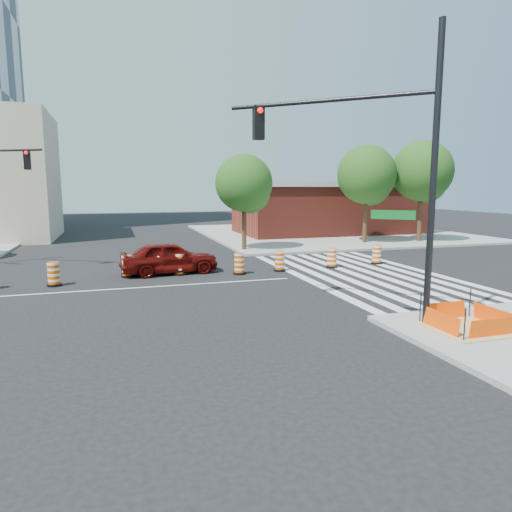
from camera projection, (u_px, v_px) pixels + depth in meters
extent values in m
plane|color=black|center=(129.00, 288.00, 18.87)|extent=(120.00, 120.00, 0.00)
cube|color=gray|center=(329.00, 233.00, 41.16)|extent=(22.00, 22.00, 0.15)
cube|color=silver|center=(303.00, 277.00, 21.17)|extent=(0.45, 13.50, 0.01)
cube|color=silver|center=(321.00, 276.00, 21.44)|extent=(0.45, 13.50, 0.01)
cube|color=silver|center=(338.00, 275.00, 21.70)|extent=(0.45, 13.50, 0.01)
cube|color=silver|center=(355.00, 274.00, 21.97)|extent=(0.45, 13.50, 0.01)
cube|color=silver|center=(371.00, 273.00, 22.23)|extent=(0.45, 13.50, 0.01)
cube|color=silver|center=(387.00, 272.00, 22.50)|extent=(0.45, 13.50, 0.01)
cube|color=silver|center=(403.00, 271.00, 22.76)|extent=(0.45, 13.50, 0.01)
cube|color=silver|center=(418.00, 270.00, 23.03)|extent=(0.45, 13.50, 0.01)
cube|color=silver|center=(129.00, 288.00, 18.87)|extent=(14.00, 0.12, 0.01)
cube|color=tan|center=(466.00, 328.00, 13.00)|extent=(2.20, 2.20, 0.05)
cube|color=#FF4A05|center=(492.00, 328.00, 12.12)|extent=(1.44, 0.02, 0.55)
cube|color=#FF4A05|center=(445.00, 311.00, 13.81)|extent=(1.44, 0.02, 0.55)
cube|color=#FF4A05|center=(441.00, 322.00, 12.70)|extent=(0.02, 1.44, 0.55)
cube|color=#FF4A05|center=(492.00, 317.00, 13.23)|extent=(0.02, 1.44, 0.55)
cylinder|color=black|center=(465.00, 325.00, 11.82)|extent=(0.04, 0.04, 0.90)
cylinder|color=black|center=(420.00, 308.00, 13.52)|extent=(0.04, 0.04, 0.90)
cylinder|color=black|center=(470.00, 303.00, 14.05)|extent=(0.04, 0.04, 0.90)
cube|color=maroon|center=(329.00, 210.00, 40.86)|extent=(16.00, 8.00, 4.20)
cube|color=gray|center=(330.00, 185.00, 40.51)|extent=(16.50, 8.50, 0.40)
imported|color=#4E0806|center=(169.00, 257.00, 22.05)|extent=(4.79, 2.30, 1.58)
cylinder|color=black|center=(433.00, 178.00, 12.83)|extent=(0.19, 0.19, 8.50)
cylinder|color=black|center=(326.00, 101.00, 13.80)|extent=(4.81, 4.37, 0.13)
cube|color=black|center=(259.00, 123.00, 14.81)|extent=(0.34, 0.30, 1.06)
sphere|color=#FF0C0C|center=(260.00, 110.00, 14.58)|extent=(0.19, 0.19, 0.19)
cube|color=#0C591E|center=(393.00, 215.00, 13.43)|extent=(0.97, 0.89, 0.27)
cube|color=black|center=(27.00, 160.00, 21.88)|extent=(0.30, 0.26, 0.93)
sphere|color=#FF0C0C|center=(26.00, 153.00, 21.66)|extent=(0.17, 0.17, 0.17)
cylinder|color=#382314|center=(244.00, 221.00, 29.53)|extent=(0.29, 0.29, 3.93)
sphere|color=#1E4D16|center=(244.00, 183.00, 29.16)|extent=(3.68, 3.68, 3.68)
sphere|color=#1E4D16|center=(249.00, 193.00, 29.64)|extent=(2.70, 2.70, 2.70)
sphere|color=#1E4D16|center=(239.00, 189.00, 28.94)|extent=(2.46, 2.46, 2.46)
cylinder|color=#382314|center=(365.00, 214.00, 33.33)|extent=(0.31, 0.31, 4.50)
sphere|color=#1E4D16|center=(367.00, 175.00, 32.91)|extent=(4.22, 4.22, 4.22)
sphere|color=#1E4D16|center=(370.00, 184.00, 33.44)|extent=(3.10, 3.10, 3.10)
sphere|color=#1E4D16|center=(363.00, 180.00, 32.68)|extent=(2.82, 2.82, 2.82)
cylinder|color=#382314|center=(420.00, 211.00, 34.05)|extent=(0.33, 0.33, 4.75)
sphere|color=#1E4D16|center=(422.00, 171.00, 33.61)|extent=(4.45, 4.45, 4.45)
sphere|color=#1E4D16|center=(425.00, 181.00, 34.17)|extent=(3.26, 3.26, 3.26)
sphere|color=#1E4D16|center=(419.00, 177.00, 33.35)|extent=(2.97, 2.97, 2.97)
cylinder|color=black|center=(54.00, 285.00, 19.32)|extent=(0.60, 0.60, 0.10)
cylinder|color=#DA4E04|center=(54.00, 273.00, 19.24)|extent=(0.48, 0.48, 0.95)
cylinder|color=black|center=(128.00, 276.00, 21.26)|extent=(0.60, 0.60, 0.10)
cylinder|color=#DA4E04|center=(127.00, 265.00, 21.18)|extent=(0.48, 0.48, 0.95)
cylinder|color=black|center=(179.00, 274.00, 21.77)|extent=(0.60, 0.60, 0.10)
cylinder|color=#DA4E04|center=(179.00, 264.00, 21.69)|extent=(0.48, 0.48, 0.95)
sphere|color=#FF990C|center=(179.00, 252.00, 21.61)|extent=(0.16, 0.16, 0.16)
cylinder|color=black|center=(239.00, 273.00, 21.95)|extent=(0.60, 0.60, 0.10)
cylinder|color=#DA4E04|center=(239.00, 263.00, 21.87)|extent=(0.48, 0.48, 0.95)
cylinder|color=black|center=(280.00, 270.00, 22.77)|extent=(0.60, 0.60, 0.10)
cylinder|color=#DA4E04|center=(280.00, 260.00, 22.69)|extent=(0.48, 0.48, 0.95)
cylinder|color=black|center=(332.00, 267.00, 23.77)|extent=(0.60, 0.60, 0.10)
cylinder|color=#DA4E04|center=(332.00, 257.00, 23.70)|extent=(0.48, 0.48, 0.95)
cylinder|color=black|center=(376.00, 263.00, 24.92)|extent=(0.60, 0.60, 0.10)
cylinder|color=#DA4E04|center=(377.00, 254.00, 24.85)|extent=(0.48, 0.48, 0.95)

